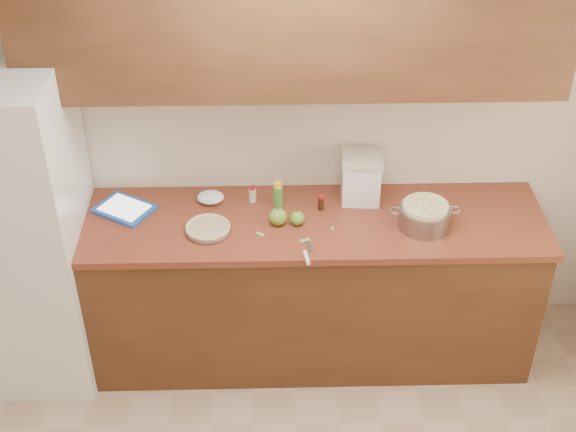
{
  "coord_description": "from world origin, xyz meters",
  "views": [
    {
      "loc": [
        -0.11,
        -1.9,
        3.37
      ],
      "look_at": [
        -0.03,
        1.43,
        0.98
      ],
      "focal_mm": 50.0,
      "sensor_mm": 36.0,
      "label": 1
    }
  ],
  "objects_px": {
    "colander": "(425,216)",
    "tablet": "(125,209)",
    "pie": "(208,229)",
    "flour_canister": "(361,177)"
  },
  "relations": [
    {
      "from": "pie",
      "to": "flour_canister",
      "type": "height_order",
      "value": "flour_canister"
    },
    {
      "from": "colander",
      "to": "tablet",
      "type": "height_order",
      "value": "colander"
    },
    {
      "from": "pie",
      "to": "colander",
      "type": "bearing_deg",
      "value": 1.18
    },
    {
      "from": "flour_canister",
      "to": "colander",
      "type": "bearing_deg",
      "value": -41.0
    },
    {
      "from": "colander",
      "to": "flour_canister",
      "type": "distance_m",
      "value": 0.41
    },
    {
      "from": "colander",
      "to": "tablet",
      "type": "distance_m",
      "value": 1.57
    },
    {
      "from": "tablet",
      "to": "flour_canister",
      "type": "bearing_deg",
      "value": 35.35
    },
    {
      "from": "colander",
      "to": "flour_canister",
      "type": "height_order",
      "value": "flour_canister"
    },
    {
      "from": "pie",
      "to": "colander",
      "type": "distance_m",
      "value": 1.11
    },
    {
      "from": "pie",
      "to": "flour_canister",
      "type": "distance_m",
      "value": 0.86
    }
  ]
}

